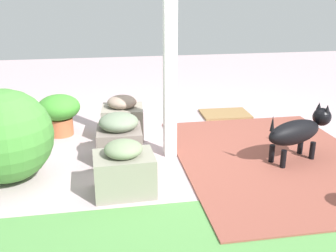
{
  "coord_description": "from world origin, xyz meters",
  "views": [
    {
      "loc": [
        0.87,
        3.61,
        1.56
      ],
      "look_at": [
        0.24,
        -0.04,
        0.27
      ],
      "focal_mm": 41.84,
      "sensor_mm": 36.0,
      "label": 1
    }
  ],
  "objects_px": {
    "terracotta_pot_broad": "(59,111)",
    "doormat": "(225,114)",
    "porch_pillar": "(170,44)",
    "dog": "(299,131)",
    "stone_planter_nearest": "(123,119)",
    "stone_planter_near": "(119,138)",
    "round_shrub": "(5,136)",
    "stone_planter_mid": "(124,170)"
  },
  "relations": [
    {
      "from": "terracotta_pot_broad",
      "to": "doormat",
      "type": "xyz_separation_m",
      "value": [
        -2.06,
        -0.38,
        -0.26
      ]
    },
    {
      "from": "porch_pillar",
      "to": "dog",
      "type": "distance_m",
      "value": 1.45
    },
    {
      "from": "stone_planter_nearest",
      "to": "stone_planter_near",
      "type": "distance_m",
      "value": 0.6
    },
    {
      "from": "dog",
      "to": "doormat",
      "type": "height_order",
      "value": "dog"
    },
    {
      "from": "porch_pillar",
      "to": "stone_planter_near",
      "type": "xyz_separation_m",
      "value": [
        0.5,
        0.03,
        -0.87
      ]
    },
    {
      "from": "stone_planter_near",
      "to": "dog",
      "type": "distance_m",
      "value": 1.7
    },
    {
      "from": "porch_pillar",
      "to": "round_shrub",
      "type": "relative_size",
      "value": 2.75
    },
    {
      "from": "dog",
      "to": "stone_planter_mid",
      "type": "bearing_deg",
      "value": 11.67
    },
    {
      "from": "porch_pillar",
      "to": "stone_planter_near",
      "type": "bearing_deg",
      "value": 3.88
    },
    {
      "from": "stone_planter_near",
      "to": "round_shrub",
      "type": "relative_size",
      "value": 0.58
    },
    {
      "from": "dog",
      "to": "stone_planter_near",
      "type": "bearing_deg",
      "value": -11.02
    },
    {
      "from": "terracotta_pot_broad",
      "to": "stone_planter_near",
      "type": "bearing_deg",
      "value": 127.87
    },
    {
      "from": "stone_planter_mid",
      "to": "porch_pillar",
      "type": "bearing_deg",
      "value": -125.31
    },
    {
      "from": "porch_pillar",
      "to": "stone_planter_mid",
      "type": "distance_m",
      "value": 1.24
    },
    {
      "from": "porch_pillar",
      "to": "stone_planter_near",
      "type": "distance_m",
      "value": 1.01
    },
    {
      "from": "porch_pillar",
      "to": "terracotta_pot_broad",
      "type": "height_order",
      "value": "porch_pillar"
    },
    {
      "from": "stone_planter_near",
      "to": "terracotta_pot_broad",
      "type": "bearing_deg",
      "value": -52.13
    },
    {
      "from": "stone_planter_near",
      "to": "round_shrub",
      "type": "xyz_separation_m",
      "value": [
        0.96,
        0.26,
        0.18
      ]
    },
    {
      "from": "stone_planter_near",
      "to": "round_shrub",
      "type": "height_order",
      "value": "round_shrub"
    },
    {
      "from": "terracotta_pot_broad",
      "to": "dog",
      "type": "bearing_deg",
      "value": 153.81
    },
    {
      "from": "stone_planter_near",
      "to": "stone_planter_mid",
      "type": "bearing_deg",
      "value": 90.06
    },
    {
      "from": "porch_pillar",
      "to": "stone_planter_mid",
      "type": "height_order",
      "value": "porch_pillar"
    },
    {
      "from": "stone_planter_mid",
      "to": "stone_planter_nearest",
      "type": "bearing_deg",
      "value": -93.12
    },
    {
      "from": "porch_pillar",
      "to": "round_shrub",
      "type": "xyz_separation_m",
      "value": [
        1.46,
        0.29,
        -0.7
      ]
    },
    {
      "from": "stone_planter_nearest",
      "to": "doormat",
      "type": "height_order",
      "value": "stone_planter_nearest"
    },
    {
      "from": "stone_planter_mid",
      "to": "dog",
      "type": "xyz_separation_m",
      "value": [
        -1.66,
        -0.34,
        0.1
      ]
    },
    {
      "from": "porch_pillar",
      "to": "stone_planter_near",
      "type": "height_order",
      "value": "porch_pillar"
    },
    {
      "from": "stone_planter_nearest",
      "to": "terracotta_pot_broad",
      "type": "bearing_deg",
      "value": -16.77
    },
    {
      "from": "round_shrub",
      "to": "terracotta_pot_broad",
      "type": "height_order",
      "value": "round_shrub"
    },
    {
      "from": "stone_planter_mid",
      "to": "terracotta_pot_broad",
      "type": "distance_m",
      "value": 1.6
    },
    {
      "from": "stone_planter_near",
      "to": "stone_planter_mid",
      "type": "height_order",
      "value": "stone_planter_near"
    },
    {
      "from": "round_shrub",
      "to": "doormat",
      "type": "height_order",
      "value": "round_shrub"
    },
    {
      "from": "stone_planter_nearest",
      "to": "round_shrub",
      "type": "bearing_deg",
      "value": 39.55
    },
    {
      "from": "stone_planter_near",
      "to": "stone_planter_mid",
      "type": "xyz_separation_m",
      "value": [
        -0.0,
        0.67,
        -0.02
      ]
    },
    {
      "from": "stone_planter_near",
      "to": "round_shrub",
      "type": "bearing_deg",
      "value": 15.08
    },
    {
      "from": "stone_planter_nearest",
      "to": "terracotta_pot_broad",
      "type": "xyz_separation_m",
      "value": [
        0.69,
        -0.21,
        0.06
      ]
    },
    {
      "from": "stone_planter_nearest",
      "to": "round_shrub",
      "type": "xyz_separation_m",
      "value": [
        1.03,
        0.85,
        0.18
      ]
    },
    {
      "from": "stone_planter_mid",
      "to": "dog",
      "type": "bearing_deg",
      "value": -168.33
    },
    {
      "from": "stone_planter_near",
      "to": "porch_pillar",
      "type": "bearing_deg",
      "value": -176.12
    },
    {
      "from": "round_shrub",
      "to": "doormat",
      "type": "relative_size",
      "value": 1.29
    },
    {
      "from": "stone_planter_mid",
      "to": "doormat",
      "type": "xyz_separation_m",
      "value": [
        -1.44,
        -1.85,
        -0.19
      ]
    },
    {
      "from": "porch_pillar",
      "to": "stone_planter_nearest",
      "type": "bearing_deg",
      "value": -52.53
    }
  ]
}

